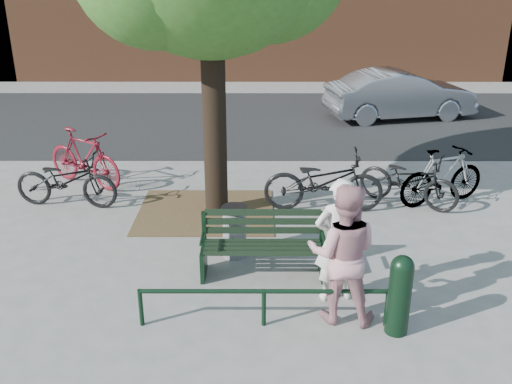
{
  "coord_description": "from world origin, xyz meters",
  "views": [
    {
      "loc": [
        -0.08,
        -7.1,
        4.17
      ],
      "look_at": [
        -0.1,
        1.0,
        0.88
      ],
      "focal_mm": 40.0,
      "sensor_mm": 36.0,
      "label": 1
    }
  ],
  "objects_px": {
    "person_right": "(343,254)",
    "bollard": "(400,292)",
    "litter_bin": "(235,231)",
    "bicycle_c": "(324,181)",
    "parked_car": "(400,95)",
    "park_bench": "(263,243)",
    "person_left": "(338,241)"
  },
  "relations": [
    {
      "from": "bicycle_c",
      "to": "bollard",
      "type": "bearing_deg",
      "value": -169.4
    },
    {
      "from": "litter_bin",
      "to": "bicycle_c",
      "type": "xyz_separation_m",
      "value": [
        1.51,
        1.69,
        0.15
      ]
    },
    {
      "from": "park_bench",
      "to": "person_left",
      "type": "distance_m",
      "value": 1.22
    },
    {
      "from": "person_left",
      "to": "person_right",
      "type": "relative_size",
      "value": 0.95
    },
    {
      "from": "park_bench",
      "to": "parked_car",
      "type": "relative_size",
      "value": 0.42
    },
    {
      "from": "person_left",
      "to": "litter_bin",
      "type": "relative_size",
      "value": 2.12
    },
    {
      "from": "park_bench",
      "to": "bicycle_c",
      "type": "relative_size",
      "value": 0.83
    },
    {
      "from": "person_left",
      "to": "litter_bin",
      "type": "xyz_separation_m",
      "value": [
        -1.37,
        1.19,
        -0.44
      ]
    },
    {
      "from": "bicycle_c",
      "to": "parked_car",
      "type": "distance_m",
      "value": 7.06
    },
    {
      "from": "bollard",
      "to": "litter_bin",
      "type": "xyz_separation_m",
      "value": [
        -2.02,
        1.93,
        -0.15
      ]
    },
    {
      "from": "person_left",
      "to": "bollard",
      "type": "xyz_separation_m",
      "value": [
        0.65,
        -0.74,
        -0.3
      ]
    },
    {
      "from": "park_bench",
      "to": "litter_bin",
      "type": "xyz_separation_m",
      "value": [
        -0.42,
        0.52,
        -0.07
      ]
    },
    {
      "from": "person_right",
      "to": "bollard",
      "type": "xyz_separation_m",
      "value": [
        0.65,
        -0.3,
        -0.35
      ]
    },
    {
      "from": "person_left",
      "to": "bicycle_c",
      "type": "relative_size",
      "value": 0.81
    },
    {
      "from": "bollard",
      "to": "litter_bin",
      "type": "relative_size",
      "value": 1.29
    },
    {
      "from": "parked_car",
      "to": "park_bench",
      "type": "bearing_deg",
      "value": 143.78
    },
    {
      "from": "person_left",
      "to": "litter_bin",
      "type": "distance_m",
      "value": 1.87
    },
    {
      "from": "person_right",
      "to": "litter_bin",
      "type": "distance_m",
      "value": 2.18
    },
    {
      "from": "park_bench",
      "to": "parked_car",
      "type": "distance_m",
      "value": 9.53
    },
    {
      "from": "park_bench",
      "to": "bicycle_c",
      "type": "xyz_separation_m",
      "value": [
        1.09,
        2.21,
        0.07
      ]
    },
    {
      "from": "bollard",
      "to": "litter_bin",
      "type": "bearing_deg",
      "value": 136.34
    },
    {
      "from": "person_right",
      "to": "bicycle_c",
      "type": "relative_size",
      "value": 0.86
    },
    {
      "from": "park_bench",
      "to": "litter_bin",
      "type": "bearing_deg",
      "value": 128.99
    },
    {
      "from": "litter_bin",
      "to": "bicycle_c",
      "type": "height_order",
      "value": "bicycle_c"
    },
    {
      "from": "bollard",
      "to": "parked_car",
      "type": "bearing_deg",
      "value": 76.98
    },
    {
      "from": "litter_bin",
      "to": "bicycle_c",
      "type": "bearing_deg",
      "value": 48.21
    },
    {
      "from": "park_bench",
      "to": "bollard",
      "type": "relative_size",
      "value": 1.69
    },
    {
      "from": "park_bench",
      "to": "person_right",
      "type": "height_order",
      "value": "person_right"
    },
    {
      "from": "litter_bin",
      "to": "parked_car",
      "type": "relative_size",
      "value": 0.19
    },
    {
      "from": "park_bench",
      "to": "litter_bin",
      "type": "relative_size",
      "value": 2.17
    },
    {
      "from": "park_bench",
      "to": "bicycle_c",
      "type": "distance_m",
      "value": 2.47
    },
    {
      "from": "park_bench",
      "to": "bollard",
      "type": "xyz_separation_m",
      "value": [
        1.6,
        -1.41,
        0.07
      ]
    }
  ]
}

